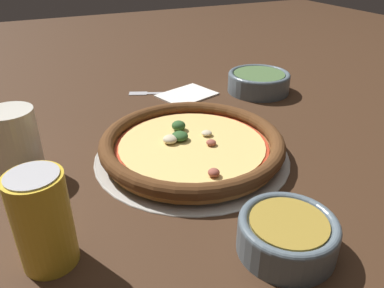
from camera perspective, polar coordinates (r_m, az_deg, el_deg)
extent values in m
plane|color=#3D2616|center=(0.68, 0.00, -1.70)|extent=(3.00, 3.00, 0.00)
cylinder|color=#B7B2A8|center=(0.68, 0.00, -1.55)|extent=(0.34, 0.34, 0.00)
torus|color=#B7B2A8|center=(0.67, 0.00, -1.40)|extent=(0.35, 0.35, 0.01)
cylinder|color=#A86B33|center=(0.67, 0.00, -0.73)|extent=(0.31, 0.31, 0.01)
torus|color=#563319|center=(0.66, 0.00, 0.35)|extent=(0.33, 0.33, 0.03)
cylinder|color=#B7381E|center=(0.67, 0.00, -0.16)|extent=(0.27, 0.27, 0.00)
cylinder|color=#EAC670|center=(0.67, 0.00, 0.01)|extent=(0.26, 0.26, 0.00)
ellipsoid|color=#994C3D|center=(0.57, 3.34, -4.37)|extent=(0.02, 0.02, 0.01)
ellipsoid|color=#994C3D|center=(0.66, 2.94, 0.22)|extent=(0.02, 0.02, 0.01)
ellipsoid|color=beige|center=(0.67, -3.33, 0.74)|extent=(0.03, 0.03, 0.01)
ellipsoid|color=beige|center=(0.69, 2.26, 1.66)|extent=(0.02, 0.02, 0.01)
ellipsoid|color=#2D5628|center=(0.71, -2.08, 2.81)|extent=(0.03, 0.03, 0.02)
ellipsoid|color=#2D5628|center=(0.67, -1.88, 1.22)|extent=(0.04, 0.04, 0.02)
cylinder|color=slate|center=(0.49, 14.24, -13.55)|extent=(0.12, 0.12, 0.04)
torus|color=slate|center=(0.48, 14.54, -11.69)|extent=(0.12, 0.12, 0.01)
cylinder|color=olive|center=(0.47, 14.57, -11.51)|extent=(0.10, 0.10, 0.00)
cylinder|color=slate|center=(0.98, 10.09, 9.11)|extent=(0.16, 0.16, 0.04)
torus|color=slate|center=(0.97, 10.21, 10.33)|extent=(0.16, 0.16, 0.01)
cylinder|color=#4C6B3D|center=(0.97, 10.22, 10.45)|extent=(0.13, 0.13, 0.00)
cylinder|color=silver|center=(0.67, -25.34, 0.25)|extent=(0.08, 0.08, 0.11)
cube|color=white|center=(0.94, -0.79, 7.61)|extent=(0.15, 0.13, 0.01)
cube|color=#B7B7BC|center=(0.96, -2.44, 7.81)|extent=(0.14, 0.07, 0.00)
cube|color=#B7B7BC|center=(0.96, -8.22, 7.68)|extent=(0.05, 0.04, 0.00)
cylinder|color=gold|center=(0.47, -21.79, -10.84)|extent=(0.07, 0.07, 0.12)
cylinder|color=#BCBCC1|center=(0.43, -23.27, -4.45)|extent=(0.06, 0.06, 0.00)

